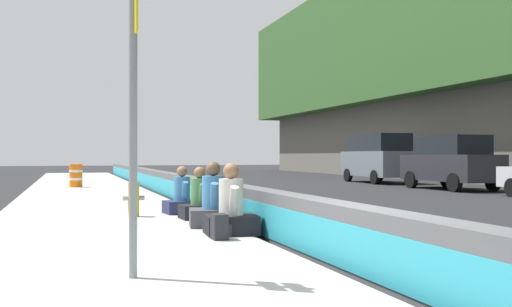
# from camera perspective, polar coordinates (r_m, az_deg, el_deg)

# --- Properties ---
(ground_plane) EXTENTS (160.00, 160.00, 0.00)m
(ground_plane) POSITION_cam_1_polar(r_m,az_deg,el_deg) (7.48, 9.58, -11.41)
(ground_plane) COLOR #232326
(ground_plane) RESTS_ON ground
(sidewalk_strip) EXTENTS (80.00, 4.40, 0.14)m
(sidewalk_strip) POSITION_cam_1_polar(r_m,az_deg,el_deg) (6.72, -11.49, -12.10)
(sidewalk_strip) COLOR #A8A59E
(sidewalk_strip) RESTS_ON ground_plane
(jersey_barrier) EXTENTS (76.00, 0.45, 0.85)m
(jersey_barrier) POSITION_cam_1_polar(r_m,az_deg,el_deg) (7.41, 9.55, -8.19)
(jersey_barrier) COLOR #545456
(jersey_barrier) RESTS_ON ground_plane
(route_sign_post) EXTENTS (0.44, 0.09, 3.60)m
(route_sign_post) POSITION_cam_1_polar(r_m,az_deg,el_deg) (6.62, -11.58, 6.36)
(route_sign_post) COLOR gray
(route_sign_post) RESTS_ON sidewalk_strip
(fire_hydrant) EXTENTS (0.26, 0.46, 0.88)m
(fire_hydrant) POSITION_cam_1_polar(r_m,az_deg,el_deg) (13.18, -11.57, -3.95)
(fire_hydrant) COLOR gold
(fire_hydrant) RESTS_ON sidewalk_strip
(seated_person_foreground) EXTENTS (0.79, 0.90, 1.19)m
(seated_person_foreground) POSITION_cam_1_polar(r_m,az_deg,el_deg) (10.06, -2.39, -5.56)
(seated_person_foreground) COLOR black
(seated_person_foreground) RESTS_ON sidewalk_strip
(seated_person_middle) EXTENTS (0.86, 0.96, 1.20)m
(seated_person_middle) POSITION_cam_1_polar(r_m,az_deg,el_deg) (11.18, -4.10, -5.00)
(seated_person_middle) COLOR #424247
(seated_person_middle) RESTS_ON sidewalk_strip
(seated_person_rear) EXTENTS (0.70, 0.81, 1.08)m
(seated_person_rear) POSITION_cam_1_polar(r_m,az_deg,el_deg) (12.53, -5.39, -4.65)
(seated_person_rear) COLOR black
(seated_person_rear) RESTS_ON sidewalk_strip
(seated_person_far) EXTENTS (0.73, 0.83, 1.07)m
(seated_person_far) POSITION_cam_1_polar(r_m,az_deg,el_deg) (13.70, -7.07, -4.28)
(seated_person_far) COLOR #23284C
(seated_person_far) RESTS_ON sidewalk_strip
(backpack) EXTENTS (0.32, 0.28, 0.40)m
(backpack) POSITION_cam_1_polar(r_m,az_deg,el_deg) (9.45, -3.44, -7.00)
(backpack) COLOR #232328
(backpack) RESTS_ON sidewalk_strip
(construction_barrel) EXTENTS (0.54, 0.54, 0.95)m
(construction_barrel) POSITION_cam_1_polar(r_m,az_deg,el_deg) (25.89, -16.76, -2.01)
(construction_barrel) COLOR orange
(construction_barrel) RESTS_ON sidewalk_strip
(parked_car_fourth) EXTENTS (4.81, 2.09, 2.28)m
(parked_car_fourth) POSITION_cam_1_polar(r_m,az_deg,el_deg) (26.64, 18.03, -0.74)
(parked_car_fourth) COLOR #28282D
(parked_car_fourth) RESTS_ON ground_plane
(parked_car_midline) EXTENTS (5.17, 2.25, 2.56)m
(parked_car_midline) POSITION_cam_1_polar(r_m,az_deg,el_deg) (32.23, 11.49, -0.34)
(parked_car_midline) COLOR slate
(parked_car_midline) RESTS_ON ground_plane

